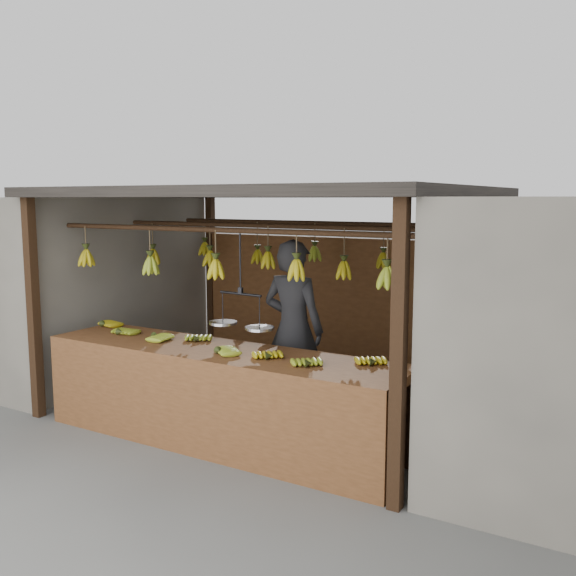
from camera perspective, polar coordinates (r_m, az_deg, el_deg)
The scene contains 8 objects.
ground at distance 7.18m, azimuth -1.25°, elevation -10.61°, with size 80.00×80.00×0.00m, color #5B5B57.
stall at distance 7.10m, azimuth 0.12°, elevation 5.40°, with size 4.30×3.30×2.40m.
neighbor_left at distance 9.31m, azimuth -20.40°, elevation 0.44°, with size 3.00×3.00×2.30m, color slate.
counter at distance 5.96m, azimuth -6.85°, elevation -7.43°, with size 3.65×0.83×0.96m.
hanging_bananas at distance 6.83m, azimuth -1.36°, elevation 2.33°, with size 3.59×2.20×0.39m.
balance_scale at distance 5.93m, azimuth -4.22°, elevation -2.86°, with size 0.70×0.29×0.89m.
vendor at distance 6.70m, azimuth 0.47°, elevation -3.67°, with size 0.68×0.45×1.87m, color #262628.
bag_bundles at distance 7.42m, azimuth 17.29°, elevation -2.25°, with size 0.08×0.26×1.30m.
Camera 1 is at (3.62, -5.77, 2.29)m, focal length 40.00 mm.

